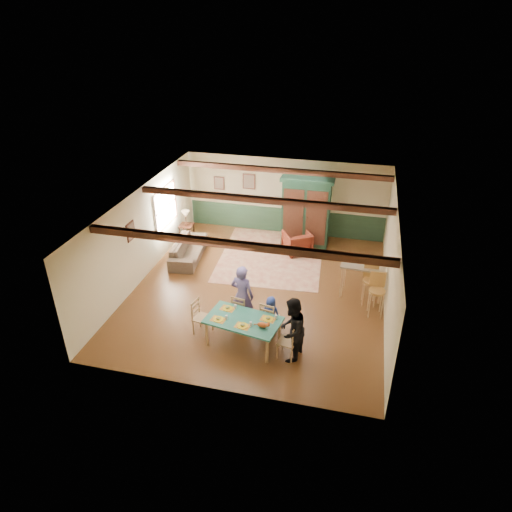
% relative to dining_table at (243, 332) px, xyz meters
% --- Properties ---
extents(floor, '(8.00, 8.00, 0.00)m').
position_rel_dining_table_xyz_m(floor, '(-0.20, 2.42, -0.36)').
color(floor, '#4F2D16').
rests_on(floor, ground).
extents(wall_back, '(7.00, 0.02, 2.70)m').
position_rel_dining_table_xyz_m(wall_back, '(-0.20, 6.42, 0.99)').
color(wall_back, beige).
rests_on(wall_back, floor).
extents(wall_left, '(0.02, 8.00, 2.70)m').
position_rel_dining_table_xyz_m(wall_left, '(-3.70, 2.42, 0.99)').
color(wall_left, beige).
rests_on(wall_left, floor).
extents(wall_right, '(0.02, 8.00, 2.70)m').
position_rel_dining_table_xyz_m(wall_right, '(3.30, 2.42, 0.99)').
color(wall_right, beige).
rests_on(wall_right, floor).
extents(ceiling, '(7.00, 8.00, 0.02)m').
position_rel_dining_table_xyz_m(ceiling, '(-0.20, 2.42, 2.34)').
color(ceiling, white).
rests_on(ceiling, wall_back).
extents(wainscot_back, '(6.95, 0.03, 0.90)m').
position_rel_dining_table_xyz_m(wainscot_back, '(-0.20, 6.40, 0.09)').
color(wainscot_back, '#203C29').
rests_on(wainscot_back, floor).
extents(ceiling_beam_front, '(6.95, 0.16, 0.16)m').
position_rel_dining_table_xyz_m(ceiling_beam_front, '(-0.20, 0.12, 2.25)').
color(ceiling_beam_front, black).
rests_on(ceiling_beam_front, ceiling).
extents(ceiling_beam_mid, '(6.95, 0.16, 0.16)m').
position_rel_dining_table_xyz_m(ceiling_beam_mid, '(-0.20, 2.82, 2.25)').
color(ceiling_beam_mid, black).
rests_on(ceiling_beam_mid, ceiling).
extents(ceiling_beam_back, '(6.95, 0.16, 0.16)m').
position_rel_dining_table_xyz_m(ceiling_beam_back, '(-0.20, 5.42, 2.25)').
color(ceiling_beam_back, black).
rests_on(ceiling_beam_back, ceiling).
extents(window_left, '(0.06, 1.60, 1.30)m').
position_rel_dining_table_xyz_m(window_left, '(-3.67, 4.12, 1.19)').
color(window_left, white).
rests_on(window_left, wall_left).
extents(picture_left_wall, '(0.04, 0.42, 0.52)m').
position_rel_dining_table_xyz_m(picture_left_wall, '(-3.67, 1.82, 1.39)').
color(picture_left_wall, gray).
rests_on(picture_left_wall, wall_left).
extents(picture_back_a, '(0.45, 0.04, 0.55)m').
position_rel_dining_table_xyz_m(picture_back_a, '(-1.50, 6.39, 1.44)').
color(picture_back_a, gray).
rests_on(picture_back_a, wall_back).
extents(picture_back_b, '(0.38, 0.04, 0.48)m').
position_rel_dining_table_xyz_m(picture_back_b, '(-2.60, 6.39, 1.29)').
color(picture_back_b, gray).
rests_on(picture_back_b, wall_back).
extents(dining_table, '(1.87, 1.25, 0.72)m').
position_rel_dining_table_xyz_m(dining_table, '(0.00, 0.00, 0.00)').
color(dining_table, '#226C5A').
rests_on(dining_table, floor).
extents(dining_chair_far_left, '(0.47, 0.49, 0.91)m').
position_rel_dining_table_xyz_m(dining_chair_far_left, '(-0.26, 0.75, 0.10)').
color(dining_chair_far_left, tan).
rests_on(dining_chair_far_left, floor).
extents(dining_chair_far_right, '(0.47, 0.49, 0.91)m').
position_rel_dining_table_xyz_m(dining_chair_far_right, '(0.50, 0.62, 0.10)').
color(dining_chair_far_right, tan).
rests_on(dining_chair_far_right, floor).
extents(dining_chair_end_left, '(0.49, 0.47, 0.91)m').
position_rel_dining_table_xyz_m(dining_chair_end_left, '(-1.09, 0.19, 0.10)').
color(dining_chair_end_left, tan).
rests_on(dining_chair_end_left, floor).
extents(dining_chair_end_right, '(0.49, 0.47, 0.91)m').
position_rel_dining_table_xyz_m(dining_chair_end_right, '(1.09, -0.19, 0.10)').
color(dining_chair_end_right, tan).
rests_on(dining_chair_end_right, floor).
extents(person_man, '(0.67, 0.50, 1.66)m').
position_rel_dining_table_xyz_m(person_man, '(-0.24, 0.83, 0.47)').
color(person_man, slate).
rests_on(person_man, floor).
extents(person_woman, '(0.73, 0.86, 1.59)m').
position_rel_dining_table_xyz_m(person_woman, '(1.18, -0.21, 0.43)').
color(person_woman, black).
rests_on(person_woman, floor).
extents(person_child, '(0.52, 0.39, 0.97)m').
position_rel_dining_table_xyz_m(person_child, '(0.51, 0.69, 0.12)').
color(person_child, '#263F9B').
rests_on(person_child, floor).
extents(cat, '(0.36, 0.19, 0.17)m').
position_rel_dining_table_xyz_m(cat, '(0.50, -0.19, 0.45)').
color(cat, orange).
rests_on(cat, dining_table).
extents(place_setting_near_left, '(0.43, 0.35, 0.11)m').
position_rel_dining_table_xyz_m(place_setting_near_left, '(-0.56, -0.14, 0.42)').
color(place_setting_near_left, yellow).
rests_on(place_setting_near_left, dining_table).
extents(place_setting_near_center, '(0.43, 0.35, 0.11)m').
position_rel_dining_table_xyz_m(place_setting_near_center, '(0.05, -0.25, 0.42)').
color(place_setting_near_center, yellow).
rests_on(place_setting_near_center, dining_table).
extents(place_setting_far_left, '(0.43, 0.35, 0.11)m').
position_rel_dining_table_xyz_m(place_setting_far_left, '(-0.48, 0.33, 0.42)').
color(place_setting_far_left, yellow).
rests_on(place_setting_far_left, dining_table).
extents(place_setting_far_right, '(0.43, 0.35, 0.11)m').
position_rel_dining_table_xyz_m(place_setting_far_right, '(0.56, 0.14, 0.42)').
color(place_setting_far_right, yellow).
rests_on(place_setting_far_right, dining_table).
extents(area_rug, '(3.49, 4.06, 0.01)m').
position_rel_dining_table_xyz_m(area_rug, '(-0.26, 4.46, -0.35)').
color(area_rug, beige).
rests_on(area_rug, floor).
extents(armoire, '(1.71, 0.69, 2.41)m').
position_rel_dining_table_xyz_m(armoire, '(0.66, 5.54, 0.84)').
color(armoire, black).
rests_on(armoire, floor).
extents(armchair, '(1.13, 1.14, 0.76)m').
position_rel_dining_table_xyz_m(armchair, '(0.50, 4.92, 0.02)').
color(armchair, '#45140D').
rests_on(armchair, floor).
extents(sofa, '(1.05, 2.16, 0.61)m').
position_rel_dining_table_xyz_m(sofa, '(-2.84, 3.74, -0.06)').
color(sofa, '#413428').
rests_on(sofa, floor).
extents(end_table, '(0.48, 0.48, 0.57)m').
position_rel_dining_table_xyz_m(end_table, '(-3.38, 4.98, -0.08)').
color(end_table, black).
rests_on(end_table, floor).
extents(table_lamp, '(0.32, 0.32, 0.52)m').
position_rel_dining_table_xyz_m(table_lamp, '(-3.38, 4.98, 0.46)').
color(table_lamp, beige).
rests_on(table_lamp, end_table).
extents(counter_table, '(1.25, 0.78, 1.00)m').
position_rel_dining_table_xyz_m(counter_table, '(2.65, 2.85, 0.14)').
color(counter_table, tan).
rests_on(counter_table, floor).
extents(bar_stool_left, '(0.44, 0.48, 1.16)m').
position_rel_dining_table_xyz_m(bar_stool_left, '(2.86, 2.46, 0.22)').
color(bar_stool_left, tan).
rests_on(bar_stool_left, floor).
extents(bar_stool_right, '(0.46, 0.50, 1.19)m').
position_rel_dining_table_xyz_m(bar_stool_right, '(3.04, 1.97, 0.24)').
color(bar_stool_right, tan).
rests_on(bar_stool_right, floor).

